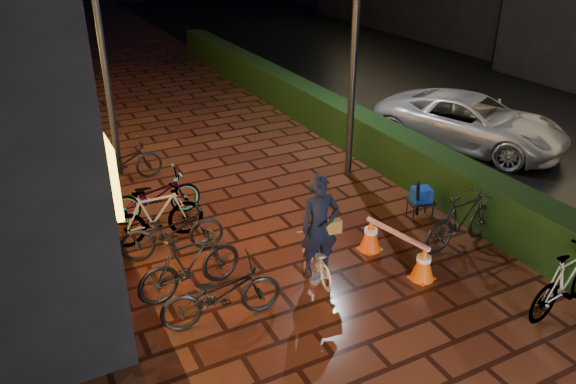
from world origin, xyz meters
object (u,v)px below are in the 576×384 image
traffic_barrier (396,248)px  van (470,122)px  cart_assembly (421,196)px  cyclist (318,241)px

traffic_barrier → van: bearing=35.4°
traffic_barrier → cart_assembly: cart_assembly is taller
cyclist → van: bearing=27.3°
van → cyclist: (-6.35, -3.27, 0.02)m
traffic_barrier → cyclist: bearing=168.9°
cyclist → traffic_barrier: size_ratio=1.20×
traffic_barrier → cart_assembly: (1.41, 1.09, 0.16)m
van → traffic_barrier: bearing=-169.4°
cyclist → cart_assembly: size_ratio=2.00×
cart_assembly → traffic_barrier: bearing=-142.3°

